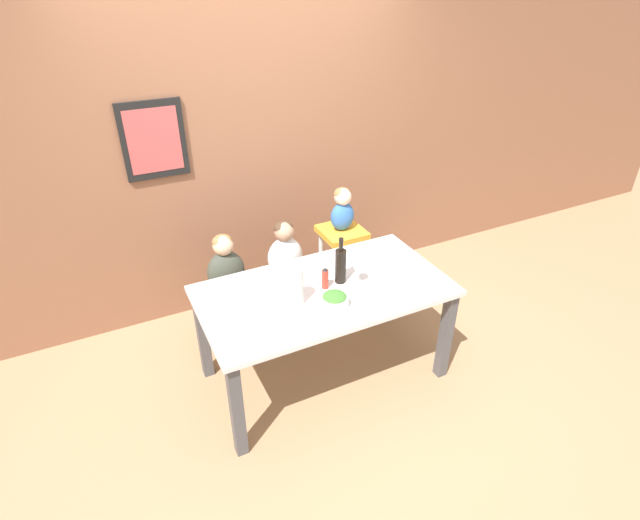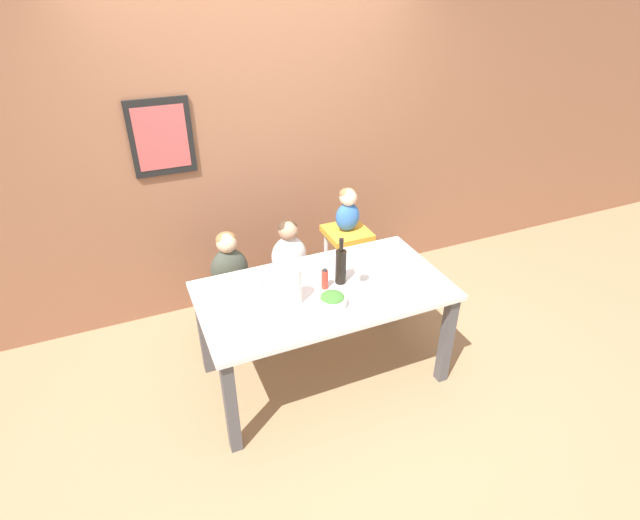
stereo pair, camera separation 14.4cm
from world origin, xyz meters
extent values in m
plane|color=#9E7A56|center=(0.00, 0.00, 0.00)|extent=(14.00, 14.00, 0.00)
cube|color=#8E5B42|center=(0.00, 1.21, 1.35)|extent=(10.00, 0.06, 2.70)
cube|color=black|center=(-0.74, 1.16, 1.48)|extent=(0.43, 0.02, 0.54)
cube|color=#B74C4C|center=(-0.74, 1.15, 1.48)|extent=(0.35, 0.00, 0.44)
cube|color=silver|center=(0.00, 0.00, 0.72)|extent=(1.61, 0.86, 0.03)
cube|color=#4C4C51|center=(-0.74, -0.37, 0.35)|extent=(0.07, 0.07, 0.70)
cube|color=#4C4C51|center=(0.74, -0.37, 0.35)|extent=(0.07, 0.07, 0.70)
cube|color=#4C4C51|center=(-0.74, 0.37, 0.35)|extent=(0.07, 0.07, 0.70)
cube|color=#4C4C51|center=(0.74, 0.37, 0.35)|extent=(0.07, 0.07, 0.70)
cylinder|color=silver|center=(-0.61, 0.52, 0.20)|extent=(0.04, 0.04, 0.40)
cylinder|color=silver|center=(-0.32, 0.52, 0.20)|extent=(0.04, 0.04, 0.40)
cylinder|color=silver|center=(-0.61, 0.80, 0.20)|extent=(0.04, 0.04, 0.40)
cylinder|color=silver|center=(-0.32, 0.80, 0.20)|extent=(0.04, 0.04, 0.40)
cube|color=#2D2D33|center=(-0.46, 0.66, 0.43)|extent=(0.38, 0.39, 0.05)
cylinder|color=silver|center=(-0.15, 0.52, 0.20)|extent=(0.04, 0.04, 0.40)
cylinder|color=silver|center=(0.14, 0.52, 0.20)|extent=(0.04, 0.04, 0.40)
cylinder|color=silver|center=(-0.15, 0.80, 0.20)|extent=(0.04, 0.04, 0.40)
cylinder|color=silver|center=(0.14, 0.80, 0.20)|extent=(0.04, 0.04, 0.40)
cube|color=#2D2D33|center=(0.00, 0.66, 0.43)|extent=(0.38, 0.39, 0.05)
cylinder|color=silver|center=(0.36, 0.54, 0.35)|extent=(0.04, 0.04, 0.69)
cylinder|color=silver|center=(0.61, 0.54, 0.35)|extent=(0.04, 0.04, 0.69)
cylinder|color=silver|center=(0.36, 0.78, 0.35)|extent=(0.04, 0.04, 0.69)
cylinder|color=silver|center=(0.61, 0.78, 0.35)|extent=(0.04, 0.04, 0.69)
cube|color=gold|center=(0.49, 0.66, 0.72)|extent=(0.33, 0.33, 0.05)
ellipsoid|color=#3D4238|center=(-0.46, 0.66, 0.62)|extent=(0.27, 0.19, 0.33)
sphere|color=#D6AD89|center=(-0.46, 0.66, 0.84)|extent=(0.15, 0.15, 0.15)
ellipsoid|color=olive|center=(-0.46, 0.67, 0.86)|extent=(0.15, 0.14, 0.10)
ellipsoid|color=silver|center=(0.00, 0.66, 0.62)|extent=(0.27, 0.19, 0.33)
sphere|color=tan|center=(0.00, 0.66, 0.84)|extent=(0.15, 0.15, 0.15)
ellipsoid|color=#473323|center=(0.00, 0.67, 0.86)|extent=(0.15, 0.14, 0.10)
ellipsoid|color=#3366B2|center=(0.49, 0.66, 0.86)|extent=(0.19, 0.13, 0.23)
sphere|color=beige|center=(0.49, 0.66, 1.02)|extent=(0.13, 0.13, 0.13)
ellipsoid|color=olive|center=(0.49, 0.67, 1.04)|extent=(0.13, 0.13, 0.09)
cylinder|color=black|center=(0.13, 0.03, 0.85)|extent=(0.07, 0.07, 0.23)
cylinder|color=black|center=(0.13, 0.03, 1.01)|extent=(0.03, 0.03, 0.09)
cylinder|color=black|center=(0.13, 0.03, 1.05)|extent=(0.03, 0.03, 0.02)
cylinder|color=white|center=(-0.23, -0.06, 0.86)|extent=(0.11, 0.11, 0.24)
cylinder|color=white|center=(0.23, -0.03, 0.74)|extent=(0.06, 0.06, 0.00)
cylinder|color=white|center=(0.23, -0.03, 0.77)|extent=(0.01, 0.01, 0.07)
ellipsoid|color=white|center=(0.23, -0.03, 0.86)|extent=(0.07, 0.07, 0.09)
cylinder|color=silver|center=(-0.03, -0.19, 0.77)|extent=(0.17, 0.17, 0.06)
ellipsoid|color=#3D752D|center=(-0.03, -0.19, 0.80)|extent=(0.15, 0.15, 0.04)
cylinder|color=silver|center=(-0.51, -0.25, 0.74)|extent=(0.24, 0.24, 0.01)
cylinder|color=silver|center=(-0.46, 0.24, 0.74)|extent=(0.24, 0.24, 0.01)
cylinder|color=silver|center=(0.47, 0.20, 0.74)|extent=(0.24, 0.24, 0.01)
cylinder|color=red|center=(0.01, 0.01, 0.80)|extent=(0.04, 0.04, 0.13)
cone|color=black|center=(0.01, 0.01, 0.88)|extent=(0.04, 0.04, 0.02)
camera|label=1|loc=(-1.20, -2.36, 2.55)|focal=28.00mm
camera|label=2|loc=(-1.07, -2.42, 2.55)|focal=28.00mm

